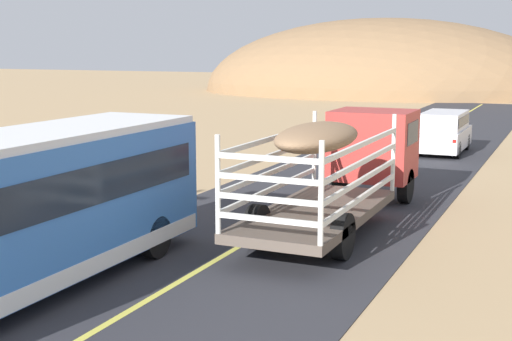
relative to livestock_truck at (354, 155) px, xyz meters
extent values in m
cube|color=#B2332D|center=(0.00, 2.16, 0.03)|extent=(2.50, 2.20, 2.20)
cube|color=#192333|center=(0.00, 2.16, 0.48)|extent=(2.53, 1.54, 0.70)
cube|color=brown|center=(0.00, -3.24, -1.07)|extent=(2.50, 6.40, 0.24)
cylinder|color=silver|center=(-1.19, -0.10, 0.15)|extent=(0.12, 0.12, 2.20)
cylinder|color=silver|center=(1.19, -0.10, 0.15)|extent=(0.12, 0.12, 2.20)
cylinder|color=silver|center=(-1.19, -6.38, 0.15)|extent=(0.12, 0.12, 2.20)
cylinder|color=silver|center=(1.19, -6.38, 0.15)|extent=(0.12, 0.12, 2.20)
cube|color=silver|center=(-1.21, -3.24, -0.51)|extent=(0.08, 6.30, 0.12)
cube|color=silver|center=(1.21, -3.24, -0.51)|extent=(0.08, 6.30, 0.12)
cube|color=silver|center=(0.00, -6.40, -0.51)|extent=(2.40, 0.08, 0.12)
cube|color=silver|center=(-1.21, -3.24, -0.07)|extent=(0.08, 6.30, 0.12)
cube|color=silver|center=(1.21, -3.24, -0.07)|extent=(0.08, 6.30, 0.12)
cube|color=silver|center=(0.00, -6.40, -0.07)|extent=(2.40, 0.08, 0.12)
cube|color=silver|center=(-1.21, -3.24, 0.37)|extent=(0.08, 6.30, 0.12)
cube|color=silver|center=(1.21, -3.24, 0.37)|extent=(0.08, 6.30, 0.12)
cube|color=silver|center=(0.00, -6.40, 0.37)|extent=(2.40, 0.08, 0.12)
cube|color=silver|center=(-1.21, -3.24, 0.81)|extent=(0.08, 6.30, 0.12)
cube|color=silver|center=(1.21, -3.24, 0.81)|extent=(0.08, 6.30, 0.12)
cube|color=silver|center=(0.00, -6.40, 0.81)|extent=(2.40, 0.08, 0.12)
ellipsoid|color=#8C6B4C|center=(0.00, -3.24, 0.90)|extent=(1.75, 3.84, 0.70)
cylinder|color=black|center=(-1.09, 2.16, -1.22)|extent=(0.32, 1.10, 1.10)
cylinder|color=black|center=(1.09, 2.16, -1.22)|extent=(0.32, 1.10, 1.10)
cylinder|color=black|center=(-1.09, -4.52, -1.22)|extent=(0.32, 1.10, 1.10)
cylinder|color=black|center=(1.09, -4.52, -1.22)|extent=(0.32, 1.10, 1.10)
cube|color=#3872C6|center=(-4.05, -9.45, -0.07)|extent=(2.50, 10.00, 2.70)
cube|color=white|center=(-4.05, -9.45, 1.36)|extent=(2.45, 9.80, 0.16)
cube|color=#192333|center=(-4.05, -9.45, 0.40)|extent=(2.54, 9.20, 0.80)
cube|color=silver|center=(-4.05, -9.45, -1.22)|extent=(2.53, 9.80, 0.36)
cylinder|color=black|center=(-5.15, -6.20, -1.27)|extent=(0.30, 1.00, 1.00)
cylinder|color=black|center=(-2.95, -6.20, -1.27)|extent=(0.30, 1.00, 1.00)
cube|color=silver|center=(0.32, 13.72, -1.09)|extent=(1.90, 4.60, 0.90)
cube|color=silver|center=(0.32, 13.57, -0.24)|extent=(1.75, 3.59, 0.80)
cube|color=#192333|center=(0.32, 13.57, -0.22)|extent=(1.79, 3.22, 0.44)
cube|color=silver|center=(0.32, 11.50, -1.42)|extent=(1.86, 0.20, 0.24)
cube|color=red|center=(-0.51, 11.44, -0.91)|extent=(0.16, 0.06, 0.14)
cube|color=red|center=(1.15, 11.44, -0.91)|extent=(0.16, 0.06, 0.14)
cylinder|color=black|center=(-0.50, 15.15, -1.39)|extent=(0.26, 0.76, 0.76)
cylinder|color=black|center=(1.14, 15.15, -1.39)|extent=(0.26, 0.76, 0.76)
cylinder|color=black|center=(-0.50, 12.30, -1.39)|extent=(0.26, 0.76, 0.76)
cylinder|color=black|center=(1.14, 12.30, -1.39)|extent=(0.26, 0.76, 0.76)
ellipsoid|color=olive|center=(-13.62, 55.96, -1.79)|extent=(39.93, 25.76, 15.92)
camera|label=1|loc=(5.82, -19.96, 3.11)|focal=50.01mm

